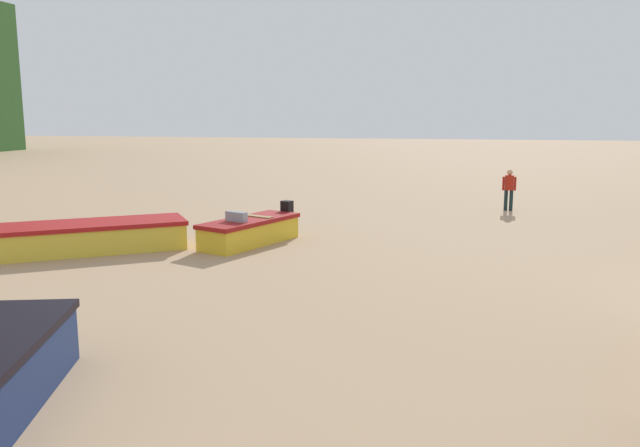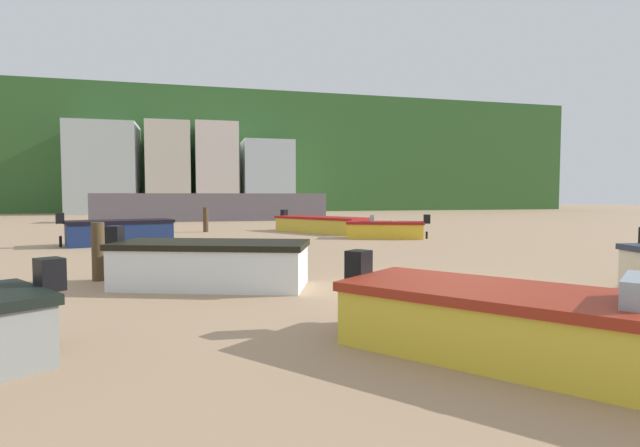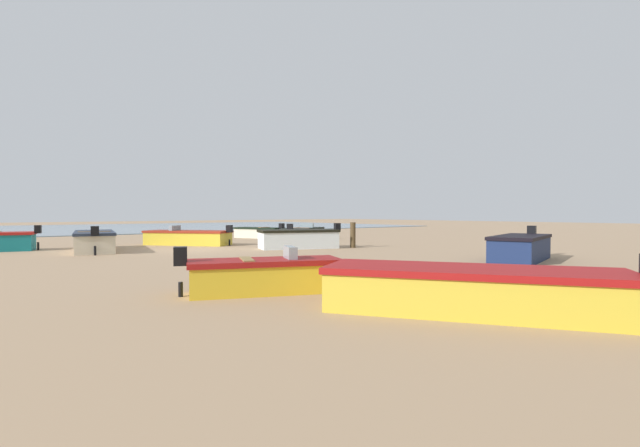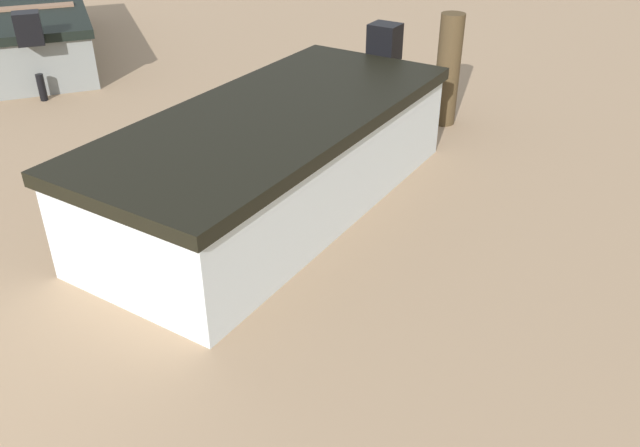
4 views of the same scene
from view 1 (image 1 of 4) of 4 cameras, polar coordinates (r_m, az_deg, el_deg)
name	(u,v)px [view 1 (image 1 of 4)]	position (r m, az deg, el deg)	size (l,w,h in m)	color
boat_yellow_0	(250,231)	(19.04, -6.20, -0.64)	(3.70, 2.39, 1.08)	gold
boat_yellow_4	(88,237)	(19.06, -19.85, -1.11)	(4.39, 5.33, 1.14)	gold
beach_walker_distant	(509,187)	(26.38, 16.39, 3.16)	(0.34, 0.53, 1.62)	#17282B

